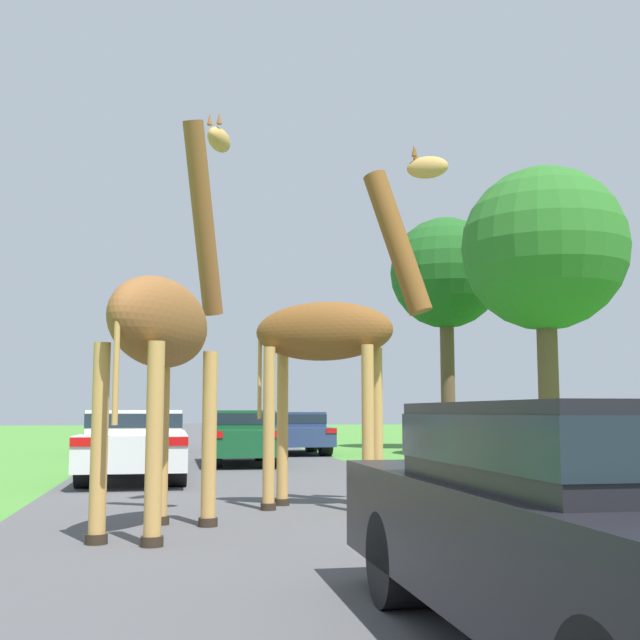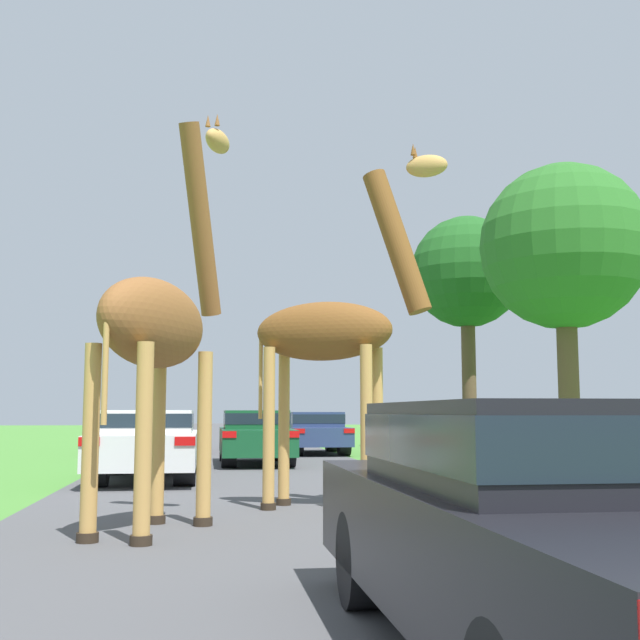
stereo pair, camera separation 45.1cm
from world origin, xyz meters
name	(u,v)px [view 1 (the left image)]	position (x,y,z in m)	size (l,w,h in m)	color
road	(208,448)	(0.00, 30.00, 0.00)	(6.44, 120.00, 0.00)	#4C4C4F
giraffe_near_road	(336,331)	(0.90, 11.50, 2.38)	(2.62, 1.61, 4.86)	tan
giraffe_companion	(166,324)	(-1.35, 9.85, 2.25)	(1.64, 2.81, 5.16)	tan
car_lead_maroon	(624,521)	(1.07, 4.81, 0.73)	(1.94, 4.70, 1.35)	black
car_queue_right	(136,442)	(-1.93, 16.60, 0.72)	(1.87, 4.55, 1.32)	silver
car_queue_left	(240,435)	(0.40, 20.98, 0.71)	(1.72, 4.21, 1.32)	#144C28
car_far_ahead	(140,430)	(-2.27, 27.32, 0.72)	(1.93, 4.47, 1.33)	maroon
car_verge_right	(296,431)	(2.52, 25.65, 0.69)	(1.75, 4.10, 1.28)	navy
tree_left_edge	(446,275)	(8.13, 27.51, 6.08)	(3.90, 3.90, 8.11)	brown
tree_centre_back	(544,250)	(9.11, 21.90, 5.88)	(4.70, 4.70, 8.29)	brown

